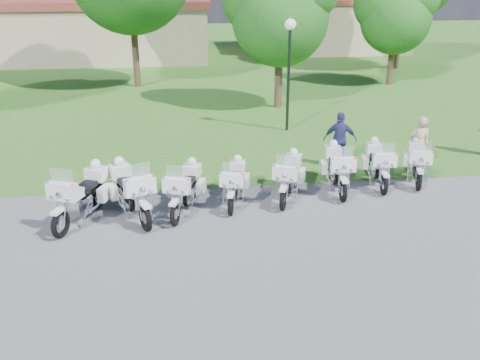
{
  "coord_description": "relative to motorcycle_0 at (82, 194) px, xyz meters",
  "views": [
    {
      "loc": [
        -1.13,
        -12.12,
        6.41
      ],
      "look_at": [
        0.45,
        1.2,
        0.95
      ],
      "focal_mm": 40.0,
      "sensor_mm": 36.0,
      "label": 1
    }
  ],
  "objects": [
    {
      "name": "motorcycle_5",
      "position": [
        7.33,
        1.26,
        -0.06
      ],
      "size": [
        0.9,
        2.38,
        1.6
      ],
      "rotation": [
        0.0,
        0.0,
        3.05
      ],
      "color": "black",
      "rests_on": "ground"
    },
    {
      "name": "building_west",
      "position": [
        -2.23,
        26.74,
        1.34
      ],
      "size": [
        14.56,
        8.32,
        4.1
      ],
      "color": "tan",
      "rests_on": "ground"
    },
    {
      "name": "motorcycle_0",
      "position": [
        0.0,
        0.0,
        0.0
      ],
      "size": [
        1.46,
        2.45,
        1.74
      ],
      "rotation": [
        0.0,
        0.0,
        2.75
      ],
      "color": "black",
      "rests_on": "ground"
    },
    {
      "name": "motorcycle_7",
      "position": [
        10.05,
        1.67,
        -0.1
      ],
      "size": [
        1.17,
        2.16,
        1.5
      ],
      "rotation": [
        0.0,
        0.0,
        2.82
      ],
      "color": "black",
      "rests_on": "ground"
    },
    {
      "name": "tree_2",
      "position": [
        7.35,
        11.31,
        3.81
      ],
      "size": [
        5.15,
        4.39,
        6.86
      ],
      "color": "#38281C",
      "rests_on": "ground"
    },
    {
      "name": "motorcycle_3",
      "position": [
        4.16,
        0.64,
        -0.12
      ],
      "size": [
        1.02,
        2.14,
        1.46
      ],
      "rotation": [
        0.0,
        0.0,
        2.91
      ],
      "color": "black",
      "rests_on": "ground"
    },
    {
      "name": "motorcycle_2",
      "position": [
        2.73,
        0.25,
        -0.07
      ],
      "size": [
        1.22,
        2.28,
        1.58
      ],
      "rotation": [
        0.0,
        0.0,
        2.84
      ],
      "color": "black",
      "rests_on": "ground"
    },
    {
      "name": "motorcycle_1",
      "position": [
        1.26,
        0.1,
        0.01
      ],
      "size": [
        1.49,
        2.46,
        1.75
      ],
      "rotation": [
        0.0,
        0.0,
        3.54
      ],
      "color": "black",
      "rests_on": "ground"
    },
    {
      "name": "building_east",
      "position": [
        14.77,
        28.74,
        1.34
      ],
      "size": [
        11.44,
        7.28,
        4.1
      ],
      "color": "tan",
      "rests_on": "ground"
    },
    {
      "name": "bystander_a",
      "position": [
        10.35,
        2.3,
        0.21
      ],
      "size": [
        0.7,
        0.47,
        1.88
      ],
      "primitive_type": "imported",
      "rotation": [
        0.0,
        0.0,
        3.11
      ],
      "color": "tan",
      "rests_on": "ground"
    },
    {
      "name": "motorcycle_6",
      "position": [
        8.73,
        1.56,
        -0.08
      ],
      "size": [
        0.95,
        2.3,
        1.55
      ],
      "rotation": [
        0.0,
        0.0,
        3.01
      ],
      "color": "black",
      "rests_on": "ground"
    },
    {
      "name": "lamp_post",
      "position": [
        7.06,
        7.47,
        2.61
      ],
      "size": [
        0.44,
        0.44,
        4.45
      ],
      "color": "black",
      "rests_on": "ground"
    },
    {
      "name": "ground",
      "position": [
        3.77,
        -1.26,
        -0.73
      ],
      "size": [
        100.0,
        100.0,
        0.0
      ],
      "primitive_type": "plane",
      "color": "#545459",
      "rests_on": "ground"
    },
    {
      "name": "tree_3",
      "position": [
        14.59,
        15.7,
        3.22
      ],
      "size": [
        4.48,
        3.82,
        5.98
      ],
      "color": "#38281C",
      "rests_on": "ground"
    },
    {
      "name": "bystander_c",
      "position": [
        7.95,
        3.11,
        0.21
      ],
      "size": [
        1.17,
        0.68,
        1.88
      ],
      "primitive_type": "imported",
      "rotation": [
        0.0,
        0.0,
        2.93
      ],
      "color": "navy",
      "rests_on": "ground"
    },
    {
      "name": "grass_lawn",
      "position": [
        3.77,
        25.74,
        -0.72
      ],
      "size": [
        100.0,
        48.0,
        0.01
      ],
      "primitive_type": "cube",
      "color": "#366520",
      "rests_on": "ground"
    },
    {
      "name": "motorcycle_4",
      "position": [
        5.77,
        0.81,
        -0.08
      ],
      "size": [
        1.27,
        2.21,
        1.56
      ],
      "rotation": [
        0.0,
        0.0,
        2.78
      ],
      "color": "black",
      "rests_on": "ground"
    }
  ]
}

